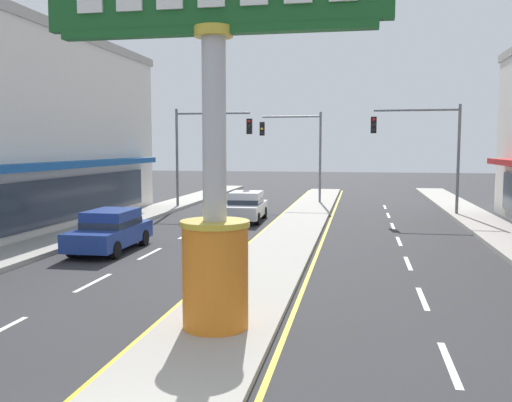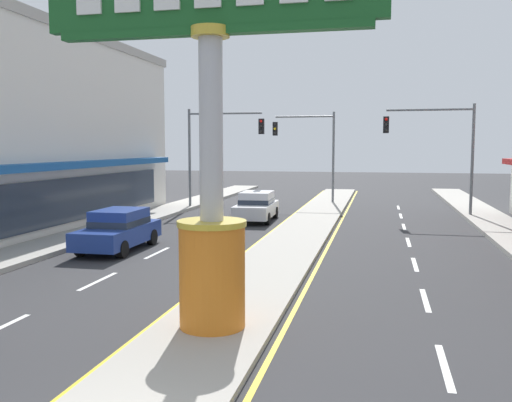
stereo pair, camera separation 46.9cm
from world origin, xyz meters
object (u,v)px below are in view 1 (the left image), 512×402
Objects in this scene: district_sign at (214,148)px; traffic_light_right_side at (426,140)px; traffic_light_left_side at (204,141)px; sedan_far_right_lane at (246,206)px; traffic_light_median_far at (298,142)px; sedan_near_right_lane at (110,230)px.

district_sign reaches higher than traffic_light_right_side.
traffic_light_left_side reaches higher than sedan_far_right_lane.
traffic_light_right_side is 1.42× the size of sedan_far_right_lane.
district_sign is 1.26× the size of traffic_light_left_side.
traffic_light_median_far is 1.42× the size of sedan_far_right_lane.
sedan_near_right_lane is at bearing -109.87° from sedan_far_right_lane.
traffic_light_left_side is 14.31m from sedan_near_right_lane.
district_sign is 22.18m from traffic_light_right_side.
district_sign is at bearing -87.39° from traffic_light_median_far.
traffic_light_left_side is 13.02m from traffic_light_right_side.
traffic_light_right_side is at bearing -36.01° from traffic_light_median_far.
district_sign is 1.79× the size of sedan_far_right_lane.
district_sign reaches higher than sedan_far_right_lane.
sedan_near_right_lane is (-12.71, -12.98, -3.46)m from traffic_light_right_side.
traffic_light_right_side is at bearing 22.28° from sedan_far_right_lane.
traffic_light_median_far is 19.55m from sedan_near_right_lane.
sedan_far_right_lane is at bearing -100.12° from traffic_light_median_far.
traffic_light_right_side is 9.54m from traffic_light_median_far.
sedan_far_right_lane is at bearing -157.72° from traffic_light_right_side.
sedan_near_right_lane and sedan_far_right_lane have the same top height.
traffic_light_left_side is at bearing 127.02° from sedan_far_right_lane.
traffic_light_right_side is 1.44× the size of sedan_near_right_lane.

